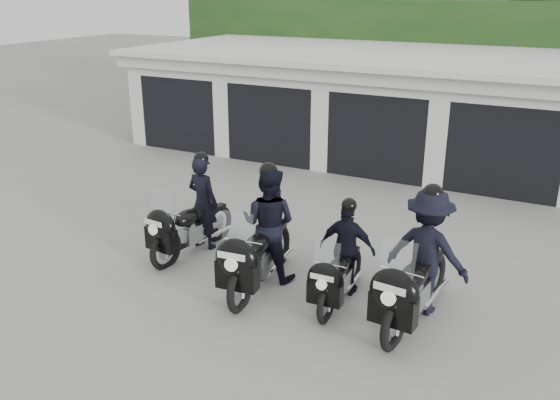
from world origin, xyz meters
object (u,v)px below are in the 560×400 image
at_px(police_bike_b, 264,233).
at_px(police_bike_c, 344,257).
at_px(police_bike_a, 192,214).
at_px(police_bike_d, 422,261).

distance_m(police_bike_b, police_bike_c, 1.40).
relative_size(police_bike_a, police_bike_b, 0.92).
height_order(police_bike_a, police_bike_b, police_bike_b).
bearing_deg(police_bike_b, police_bike_d, -2.61).
xyz_separation_m(police_bike_b, police_bike_c, (1.38, 0.13, -0.18)).
height_order(police_bike_a, police_bike_c, police_bike_a).
relative_size(police_bike_a, police_bike_d, 0.91).
xyz_separation_m(police_bike_b, police_bike_d, (2.62, 0.14, 0.01)).
bearing_deg(police_bike_c, police_bike_a, 171.44).
relative_size(police_bike_b, police_bike_d, 1.00).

